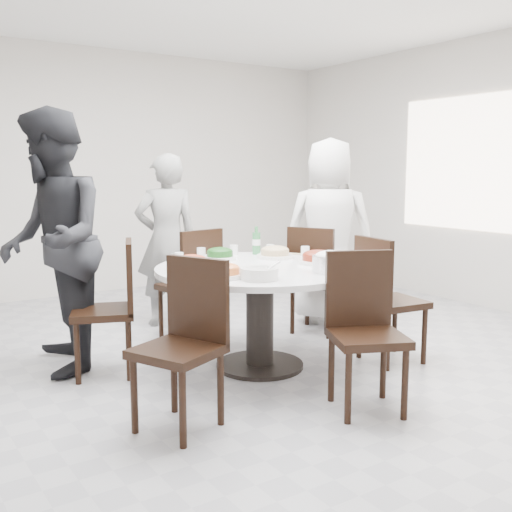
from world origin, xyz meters
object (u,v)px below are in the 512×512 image
beverage_bottle (256,240)px  chair_nw (103,309)px  chair_s (368,334)px  diner_left (52,242)px  chair_sw (177,347)px  diner_middle (167,240)px  chair_n (188,284)px  diner_right (329,232)px  dining_table (260,317)px  soup_bowl (259,273)px  chair_ne (318,279)px  rice_bowl (331,264)px  chair_se (392,299)px

beverage_bottle → chair_nw: bearing=-178.2°
chair_nw → beverage_bottle: beverage_bottle is taller
chair_s → diner_left: diner_left is taller
chair_sw → diner_middle: (0.95, 2.11, 0.32)m
chair_nw → diner_middle: diner_middle is taller
chair_s → chair_n: bearing=119.6°
chair_n → diner_right: 1.43m
chair_sw → diner_left: (-0.28, 1.36, 0.46)m
dining_table → soup_bowl: 0.65m
dining_table → chair_ne: (0.97, 0.51, 0.10)m
chair_ne → dining_table: bearing=89.0°
chair_s → beverage_bottle: bearing=106.1°
soup_bowl → chair_n: bearing=81.7°
chair_s → diner_left: bearing=152.1°
dining_table → chair_sw: (-0.97, -0.62, 0.10)m
dining_table → chair_ne: 1.10m
rice_bowl → diner_right: bearing=49.8°
diner_middle → beverage_bottle: (0.35, -0.97, 0.07)m
chair_ne → beverage_bottle: bearing=60.1°
chair_sw → diner_left: 1.47m
chair_n → chair_sw: size_ratio=1.00×
chair_n → soup_bowl: size_ratio=3.88×
dining_table → rice_bowl: size_ratio=5.85×
chair_se → diner_right: diner_right is taller
chair_nw → chair_s: 1.85m
chair_n → rice_bowl: bearing=93.9°
chair_ne → diner_right: 0.54m
soup_bowl → chair_ne: bearing=36.4°
chair_sw → diner_right: (2.25, 1.35, 0.39)m
rice_bowl → soup_bowl: (-0.56, 0.05, -0.02)m
chair_n → diner_left: size_ratio=0.51×
chair_se → soup_bowl: size_ratio=3.88×
diner_middle → soup_bowl: diner_middle is taller
chair_n → chair_nw: bearing=17.3°
chair_s → dining_table: bearing=119.8°
chair_n → chair_nw: 1.03m
diner_left → rice_bowl: 1.95m
diner_right → rice_bowl: 1.56m
rice_bowl → chair_nw: bearing=143.4°
diner_right → diner_left: bearing=41.5°
rice_bowl → chair_n: bearing=104.0°
chair_ne → soup_bowl: chair_ne is taller
chair_n → rice_bowl: chair_n is taller
chair_sw → chair_ne: bearing=96.0°
chair_nw → diner_middle: 1.44m
chair_s → beverage_bottle: 1.60m
diner_middle → diner_left: 1.45m
chair_n → chair_nw: same height
chair_n → diner_right: bearing=160.2°
dining_table → chair_n: (-0.08, 0.96, 0.10)m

